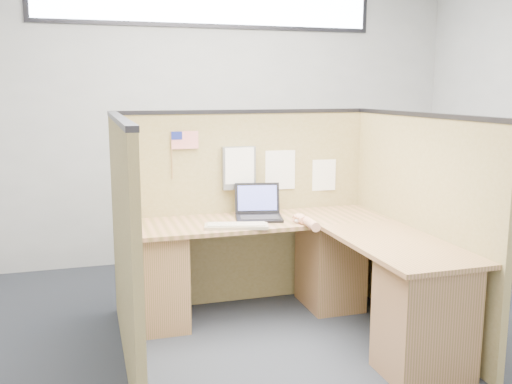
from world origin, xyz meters
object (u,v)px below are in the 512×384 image
object	(u,v)px
l_desk	(298,277)
mouse	(300,220)
laptop	(256,210)
keyboard	(236,226)

from	to	relation	value
l_desk	mouse	world-z (taller)	mouse
laptop	mouse	xyz separation A→B (m)	(0.25, -0.25, -0.04)
laptop	mouse	size ratio (longest dim) A/B	3.94
l_desk	mouse	distance (m)	0.42
l_desk	laptop	bearing A→B (deg)	110.05
l_desk	mouse	xyz separation A→B (m)	(0.09, 0.21, 0.36)
keyboard	l_desk	bearing A→B (deg)	-11.64
laptop	mouse	distance (m)	0.36
laptop	keyboard	world-z (taller)	laptop
l_desk	keyboard	distance (m)	0.56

